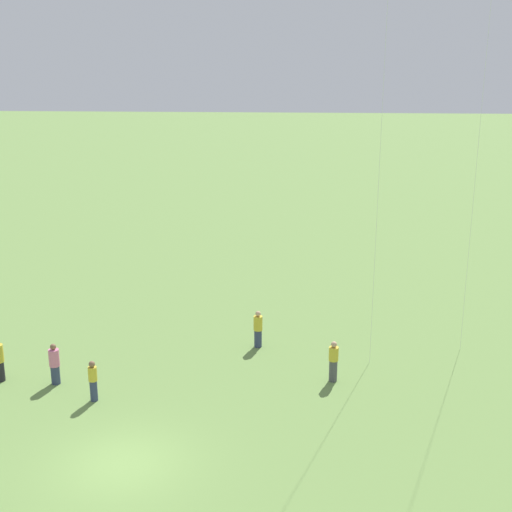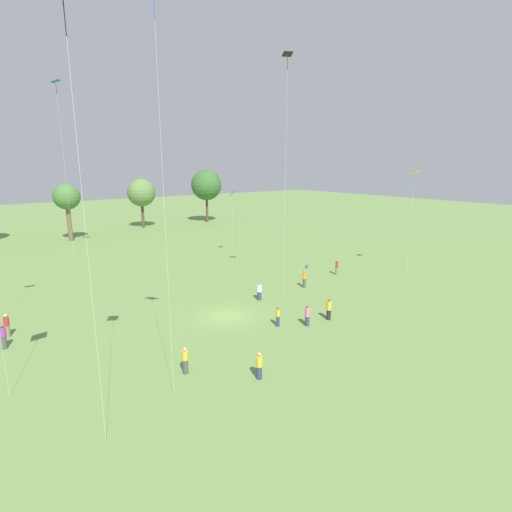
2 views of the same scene
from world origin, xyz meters
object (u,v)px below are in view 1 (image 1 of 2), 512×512
person_4 (333,361)px  person_5 (258,329)px  person_0 (93,381)px  person_11 (55,364)px

person_4 → person_5: size_ratio=1.01×
person_0 → person_5: person_5 is taller
person_0 → person_4: person_4 is taller
person_0 → person_11: (1.90, -1.29, 0.02)m
person_0 → person_4: bearing=145.6°
person_4 → person_5: bearing=2.5°
person_0 → person_11: size_ratio=0.95×
person_4 → person_11: bearing=51.9°
person_0 → person_11: bearing=-81.9°
person_4 → person_5: 4.49m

